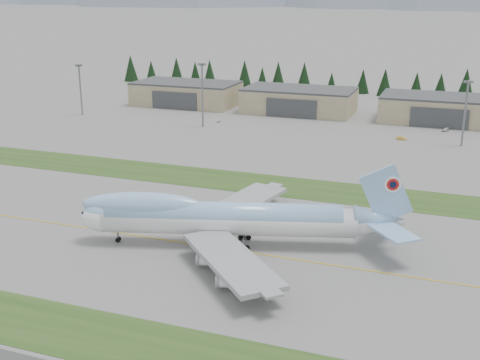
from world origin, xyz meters
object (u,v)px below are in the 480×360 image
at_px(boeing_747_freighter, 225,218).
at_px(service_vehicle_b, 401,140).
at_px(service_vehicle_a, 219,122).
at_px(hangar_center, 299,100).
at_px(hangar_right, 441,109).
at_px(service_vehicle_c, 445,131).
at_px(hangar_left, 186,93).

xyz_separation_m(boeing_747_freighter, service_vehicle_b, (25.93, 110.20, -6.14)).
xyz_separation_m(boeing_747_freighter, service_vehicle_a, (-48.42, 116.30, -6.14)).
relative_size(hangar_center, hangar_right, 1.00).
bearing_deg(hangar_center, hangar_right, 0.00).
relative_size(hangar_right, service_vehicle_b, 12.95).
relative_size(boeing_747_freighter, service_vehicle_a, 21.77).
bearing_deg(hangar_right, service_vehicle_c, -80.55).
xyz_separation_m(boeing_747_freighter, service_vehicle_c, (40.45, 130.24, -6.14)).
relative_size(hangar_right, service_vehicle_c, 11.79).
distance_m(hangar_right, service_vehicle_c, 18.46).
bearing_deg(boeing_747_freighter, service_vehicle_b, 60.45).
distance_m(hangar_left, hangar_center, 55.00).
distance_m(boeing_747_freighter, service_vehicle_b, 113.37).
bearing_deg(service_vehicle_a, hangar_center, 38.78).
relative_size(service_vehicle_b, service_vehicle_c, 0.91).
height_order(hangar_center, service_vehicle_b, hangar_center).
xyz_separation_m(hangar_center, service_vehicle_b, (48.37, -37.47, -5.39)).
relative_size(boeing_747_freighter, service_vehicle_b, 19.04).
height_order(hangar_left, service_vehicle_c, hangar_left).
xyz_separation_m(hangar_right, service_vehicle_b, (-11.63, -37.47, -5.39)).
bearing_deg(hangar_left, service_vehicle_c, -8.41).
distance_m(service_vehicle_b, service_vehicle_c, 24.75).
relative_size(hangar_center, service_vehicle_c, 11.79).
xyz_separation_m(hangar_center, service_vehicle_c, (62.90, -17.42, -5.39)).
distance_m(hangar_left, service_vehicle_b, 110.09).
relative_size(hangar_left, service_vehicle_a, 14.80).
bearing_deg(hangar_center, hangar_left, 180.00).
height_order(hangar_right, service_vehicle_b, hangar_right).
relative_size(service_vehicle_a, service_vehicle_b, 0.87).
bearing_deg(hangar_center, service_vehicle_a, -129.64).
relative_size(boeing_747_freighter, hangar_center, 1.47).
height_order(service_vehicle_a, service_vehicle_c, service_vehicle_c).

